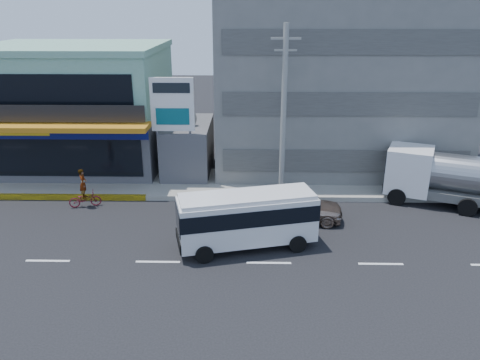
# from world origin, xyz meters

# --- Properties ---
(ground) EXTENTS (120.00, 120.00, 0.00)m
(ground) POSITION_xyz_m (0.00, 0.00, 0.00)
(ground) COLOR black
(ground) RESTS_ON ground
(sidewalk) EXTENTS (70.00, 5.00, 0.30)m
(sidewalk) POSITION_xyz_m (5.00, 9.50, 0.15)
(sidewalk) COLOR gray
(sidewalk) RESTS_ON ground
(shop_building) EXTENTS (12.40, 11.70, 8.00)m
(shop_building) POSITION_xyz_m (-8.00, 13.95, 4.00)
(shop_building) COLOR #48474C
(shop_building) RESTS_ON ground
(concrete_building) EXTENTS (16.00, 12.00, 14.00)m
(concrete_building) POSITION_xyz_m (10.00, 15.00, 7.00)
(concrete_building) COLOR slate
(concrete_building) RESTS_ON ground
(gap_structure) EXTENTS (3.00, 6.00, 3.50)m
(gap_structure) POSITION_xyz_m (0.00, 12.00, 1.75)
(gap_structure) COLOR #48474C
(gap_structure) RESTS_ON ground
(satellite_dish) EXTENTS (1.50, 1.50, 0.15)m
(satellite_dish) POSITION_xyz_m (0.00, 11.00, 3.58)
(satellite_dish) COLOR slate
(satellite_dish) RESTS_ON gap_structure
(billboard) EXTENTS (2.60, 0.18, 6.90)m
(billboard) POSITION_xyz_m (-0.50, 9.20, 4.93)
(billboard) COLOR gray
(billboard) RESTS_ON ground
(utility_pole_near) EXTENTS (1.60, 0.30, 10.00)m
(utility_pole_near) POSITION_xyz_m (6.00, 7.40, 5.15)
(utility_pole_near) COLOR #999993
(utility_pole_near) RESTS_ON ground
(minibus) EXTENTS (6.75, 3.55, 2.70)m
(minibus) POSITION_xyz_m (4.00, 1.50, 1.61)
(minibus) COLOR silver
(minibus) RESTS_ON ground
(sedan) EXTENTS (4.93, 2.28, 1.64)m
(sedan) POSITION_xyz_m (6.66, 4.49, 0.82)
(sedan) COLOR tan
(sedan) RESTS_ON ground
(tanker_truck) EXTENTS (8.29, 5.22, 3.16)m
(tanker_truck) POSITION_xyz_m (15.71, 6.63, 1.70)
(tanker_truck) COLOR white
(tanker_truck) RESTS_ON ground
(motorcycle_rider) EXTENTS (1.87, 1.10, 2.27)m
(motorcycle_rider) POSITION_xyz_m (-5.27, 6.10, 0.75)
(motorcycle_rider) COLOR #4F0B19
(motorcycle_rider) RESTS_ON ground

